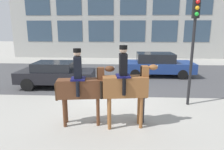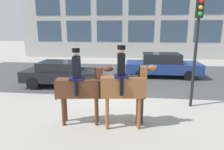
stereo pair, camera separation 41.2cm
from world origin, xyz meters
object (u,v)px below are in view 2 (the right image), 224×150
(pedestrian_bystander, at_px, (141,94))
(traffic_light, at_px, (197,36))
(mounted_horse_companion, at_px, (124,85))
(mounted_horse_lead, at_px, (81,86))
(street_car_near_lane, at_px, (61,73))
(street_car_far_lane, at_px, (162,65))

(pedestrian_bystander, xyz_separation_m, traffic_light, (2.07, 1.68, 1.78))
(mounted_horse_companion, bearing_deg, mounted_horse_lead, 168.57)
(pedestrian_bystander, bearing_deg, traffic_light, -148.19)
(pedestrian_bystander, bearing_deg, street_car_near_lane, -50.52)
(pedestrian_bystander, xyz_separation_m, street_car_far_lane, (1.57, 6.85, -0.23))
(mounted_horse_lead, bearing_deg, traffic_light, 18.21)
(pedestrian_bystander, bearing_deg, mounted_horse_companion, 24.49)
(mounted_horse_companion, distance_m, pedestrian_bystander, 0.74)
(street_car_near_lane, bearing_deg, pedestrian_bystander, -43.20)
(mounted_horse_lead, relative_size, traffic_light, 0.60)
(mounted_horse_companion, height_order, traffic_light, traffic_light)
(mounted_horse_companion, xyz_separation_m, traffic_light, (2.60, 2.01, 1.40))
(mounted_horse_lead, relative_size, street_car_near_lane, 0.63)
(traffic_light, bearing_deg, mounted_horse_companion, -142.26)
(pedestrian_bystander, distance_m, street_car_far_lane, 7.03)
(mounted_horse_companion, height_order, street_car_near_lane, mounted_horse_companion)
(mounted_horse_lead, relative_size, pedestrian_bystander, 1.46)
(mounted_horse_companion, distance_m, street_car_far_lane, 7.50)
(mounted_horse_companion, bearing_deg, traffic_light, 30.16)
(traffic_light, bearing_deg, pedestrian_bystander, -140.86)
(street_car_far_lane, height_order, traffic_light, traffic_light)
(street_car_near_lane, bearing_deg, traffic_light, -19.74)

